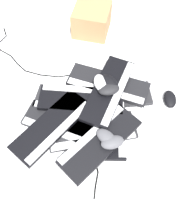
# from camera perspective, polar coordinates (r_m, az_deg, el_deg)

# --- Properties ---
(ground_plane) EXTENTS (3.20, 3.20, 0.00)m
(ground_plane) POSITION_cam_1_polar(r_m,az_deg,el_deg) (1.28, -0.84, -3.41)
(ground_plane) COLOR white
(keyboard_0) EXTENTS (0.45, 0.36, 0.03)m
(keyboard_0) POSITION_cam_1_polar(r_m,az_deg,el_deg) (1.34, -3.16, 2.11)
(keyboard_0) COLOR #232326
(keyboard_0) RESTS_ON ground
(keyboard_1) EXTENTS (0.46, 0.31, 0.03)m
(keyboard_1) POSITION_cam_1_polar(r_m,az_deg,el_deg) (1.28, -5.50, -3.12)
(keyboard_1) COLOR black
(keyboard_1) RESTS_ON ground
(keyboard_2) EXTENTS (0.38, 0.44, 0.03)m
(keyboard_2) POSITION_cam_1_polar(r_m,az_deg,el_deg) (1.25, 0.47, -4.63)
(keyboard_2) COLOR #232326
(keyboard_2) RESTS_ON ground
(keyboard_3) EXTENTS (0.41, 0.43, 0.03)m
(keyboard_3) POSITION_cam_1_polar(r_m,az_deg,el_deg) (1.29, 4.79, -1.65)
(keyboard_3) COLOR black
(keyboard_3) RESTS_ON ground
(keyboard_4) EXTENTS (0.40, 0.43, 0.03)m
(keyboard_4) POSITION_cam_1_polar(r_m,az_deg,el_deg) (1.37, 4.79, 3.83)
(keyboard_4) COLOR #232326
(keyboard_4) RESTS_ON ground
(keyboard_5) EXTENTS (0.46, 0.32, 0.03)m
(keyboard_5) POSITION_cam_1_polar(r_m,az_deg,el_deg) (1.37, 4.26, 6.29)
(keyboard_5) COLOR black
(keyboard_5) RESTS_ON keyboard_4
(keyboard_6) EXTENTS (0.44, 0.39, 0.03)m
(keyboard_6) POSITION_cam_1_polar(r_m,az_deg,el_deg) (1.32, -1.97, 2.93)
(keyboard_6) COLOR black
(keyboard_6) RESTS_ON keyboard_0
(keyboard_7) EXTENTS (0.17, 0.45, 0.03)m
(keyboard_7) POSITION_cam_1_polar(r_m,az_deg,el_deg) (1.25, -8.57, -3.20)
(keyboard_7) COLOR black
(keyboard_7) RESTS_ON keyboard_1
(keyboard_8) EXTENTS (0.16, 0.44, 0.03)m
(keyboard_8) POSITION_cam_1_polar(r_m,az_deg,el_deg) (1.20, 2.38, -6.80)
(keyboard_8) COLOR black
(keyboard_8) RESTS_ON keyboard_2
(keyboard_9) EXTENTS (0.30, 0.46, 0.03)m
(keyboard_9) POSITION_cam_1_polar(r_m,az_deg,el_deg) (1.31, 4.46, 4.94)
(keyboard_9) COLOR black
(keyboard_9) RESTS_ON keyboard_5
(mouse_0) EXTENTS (0.12, 0.08, 0.04)m
(mouse_0) POSITION_cam_1_polar(r_m,az_deg,el_deg) (1.30, 4.64, 6.84)
(mouse_0) COLOR black
(mouse_0) RESTS_ON keyboard_9
(mouse_1) EXTENTS (0.11, 0.13, 0.04)m
(mouse_1) POSITION_cam_1_polar(r_m,az_deg,el_deg) (1.17, 5.23, -6.91)
(mouse_1) COLOR #4C4C51
(mouse_1) RESTS_ON keyboard_8
(mouse_2) EXTENTS (0.13, 0.12, 0.04)m
(mouse_2) POSITION_cam_1_polar(r_m,az_deg,el_deg) (1.29, 2.51, 6.66)
(mouse_2) COLOR #B7B7BC
(mouse_2) RESTS_ON keyboard_9
(mouse_3) EXTENTS (0.12, 0.13, 0.04)m
(mouse_3) POSITION_cam_1_polar(r_m,az_deg,el_deg) (1.41, 17.90, 2.86)
(mouse_3) COLOR black
(mouse_3) RESTS_ON ground
(mouse_4) EXTENTS (0.11, 0.07, 0.04)m
(mouse_4) POSITION_cam_1_polar(r_m,az_deg,el_deg) (1.17, 3.93, -5.76)
(mouse_4) COLOR #4C4C51
(mouse_4) RESTS_ON keyboard_8
(mouse_5) EXTENTS (0.11, 0.13, 0.04)m
(mouse_5) POSITION_cam_1_polar(r_m,az_deg,el_deg) (1.27, 4.47, 5.14)
(mouse_5) COLOR black
(mouse_5) RESTS_ON keyboard_9
(cable_0) EXTENTS (0.63, 0.24, 0.01)m
(cable_0) POSITION_cam_1_polar(r_m,az_deg,el_deg) (1.58, -14.08, 11.57)
(cable_0) COLOR black
(cable_0) RESTS_ON ground
(cable_1) EXTENTS (0.45, 0.20, 0.01)m
(cable_1) POSITION_cam_1_polar(r_m,az_deg,el_deg) (1.23, -4.21, -9.23)
(cable_1) COLOR black
(cable_1) RESTS_ON ground
(cardboard_box) EXTENTS (0.29, 0.29, 0.17)m
(cardboard_box) POSITION_cam_1_polar(r_m,az_deg,el_deg) (1.66, 0.52, 20.30)
(cardboard_box) COLOR #9E774C
(cardboard_box) RESTS_ON ground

